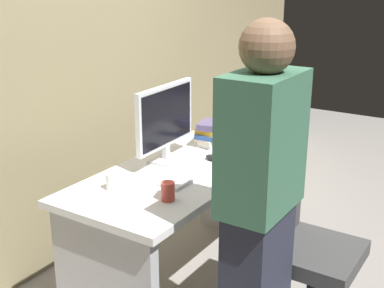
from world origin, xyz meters
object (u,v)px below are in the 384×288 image
Objects in this scene: keyboard at (190,175)px; person_at_desk at (259,210)px; mouse at (213,158)px; book_stack at (211,133)px; cell_phone at (246,148)px; office_chair at (303,256)px; monitor at (166,119)px; desk at (185,202)px; cup_near_keyboard at (168,191)px; cup_by_monitor at (112,182)px.

person_at_desk is at bearing -120.38° from keyboard.
book_stack reaches higher than mouse.
cell_phone is (0.07, -0.22, -0.08)m from book_stack.
office_chair is at bearing -109.44° from mouse.
monitor reaches higher than mouse.
desk is 0.90m from person_at_desk.
desk is 1.64× the size of office_chair.
office_chair is at bearing -83.99° from keyboard.
cell_phone is at bearing -12.29° from mouse.
book_stack is at bearing -10.84° from monitor.
keyboard is at bearing -118.38° from monitor.
monitor is 0.37m from mouse.
person_at_desk is (-0.47, -0.69, 0.32)m from desk.
cup_near_keyboard is 0.88m from book_stack.
book_stack is (0.39, -0.07, -0.17)m from monitor.
keyboard reaches higher than desk.
mouse is at bearing 43.09° from person_at_desk.
book_stack is at bearing 109.09° from cell_phone.
monitor reaches higher than desk.
person_at_desk is 7.66× the size of book_stack.
person_at_desk is 1.18m from book_stack.
monitor is 2.53× the size of book_stack.
cup_by_monitor is 0.39× the size of book_stack.
keyboard is 0.56m from book_stack.
cup_by_monitor is (-0.41, 0.90, 0.35)m from office_chair.
person_at_desk reaches higher than desk.
office_chair is 1.74× the size of monitor.
keyboard is 4.53× the size of cup_near_keyboard.
book_stack reaches higher than desk.
office_chair is at bearing -8.54° from person_at_desk.
person_at_desk is 1.00m from monitor.
person_at_desk is at bearing -147.81° from cell_phone.
cup_by_monitor is (-0.65, 0.22, 0.02)m from mouse.
person_at_desk is (-0.42, 0.06, 0.41)m from office_chair.
cup_near_keyboard is at bearing -164.82° from keyboard.
office_chair is (-0.05, -0.76, -0.09)m from desk.
person_at_desk is at bearing -120.59° from monitor.
keyboard is 5.14× the size of cup_by_monitor.
cup_by_monitor is at bearing 147.23° from keyboard.
mouse is at bearing -145.89° from book_stack.
person_at_desk is 1.11m from cell_phone.
cup_near_keyboard is at bearing 84.53° from person_at_desk.
desk is at bearing 86.18° from office_chair.
cup_near_keyboard reaches higher than keyboard.
office_chair is at bearing -119.42° from book_stack.
office_chair is at bearing -65.18° from cup_by_monitor.
cup_by_monitor is at bearing 165.77° from cell_phone.
mouse reaches higher than desk.
monitor is 0.60m from cell_phone.
monitor reaches higher than keyboard.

